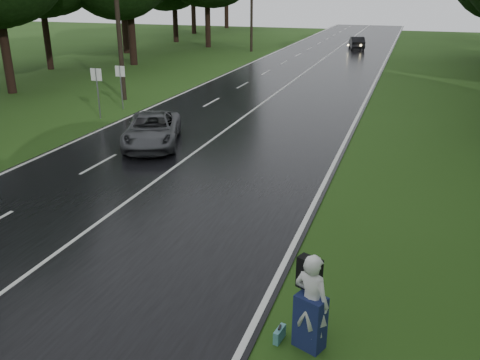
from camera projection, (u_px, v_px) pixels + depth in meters
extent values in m
plane|color=#264815|center=(16.00, 284.00, 11.93)|extent=(160.00, 160.00, 0.00)
cube|color=black|center=(259.00, 106.00, 29.61)|extent=(12.00, 140.00, 0.04)
cube|color=silver|center=(259.00, 106.00, 29.60)|extent=(0.12, 140.00, 0.01)
imported|color=#484A4D|center=(152.00, 130.00, 22.11)|extent=(3.85, 5.34, 1.35)
imported|color=black|center=(357.00, 43.00, 56.41)|extent=(2.31, 4.33, 1.36)
imported|color=silver|center=(311.00, 302.00, 9.51)|extent=(0.87, 0.73, 2.03)
cube|color=navy|center=(310.00, 322.00, 9.67)|extent=(0.67, 0.57, 1.14)
cube|color=black|center=(309.00, 273.00, 9.63)|extent=(0.52, 0.40, 0.65)
cube|color=teal|center=(279.00, 334.00, 9.99)|extent=(0.18, 0.40, 0.28)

